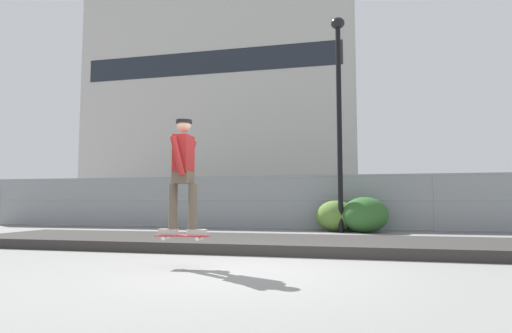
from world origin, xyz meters
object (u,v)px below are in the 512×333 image
object	(u,v)px
skater	(183,168)
street_lamp	(339,97)
skateboard	(182,236)
shrub_left	(336,216)
shrub_center	(365,215)
parked_car_near	(237,204)
parked_car_mid	(367,205)

from	to	relation	value
skater	street_lamp	xyz separation A→B (m)	(2.06, 7.58, 2.81)
skateboard	shrub_left	xyz separation A→B (m)	(1.89, 8.00, 0.04)
shrub_left	shrub_center	bearing A→B (deg)	-18.00
parked_car_near	skater	bearing A→B (deg)	-78.03
skateboard	shrub_left	world-z (taller)	shrub_left
parked_car_near	shrub_center	xyz separation A→B (m)	(5.29, -4.11, -0.29)
skater	parked_car_mid	size ratio (longest dim) A/B	0.39
skateboard	shrub_left	size ratio (longest dim) A/B	0.63
parked_car_near	shrub_center	distance (m)	6.71
parked_car_near	shrub_center	bearing A→B (deg)	-37.82
skateboard	street_lamp	size ratio (longest dim) A/B	0.12
parked_car_mid	shrub_center	bearing A→B (deg)	-92.51
parked_car_mid	shrub_center	distance (m)	3.58
skateboard	parked_car_near	distance (m)	12.09
shrub_center	street_lamp	bearing A→B (deg)	-170.04
parked_car_near	parked_car_mid	size ratio (longest dim) A/B	0.98
street_lamp	shrub_center	world-z (taller)	street_lamp
street_lamp	parked_car_mid	xyz separation A→B (m)	(0.89, 3.69, -3.43)
skateboard	skater	distance (m)	1.00
shrub_left	shrub_center	distance (m)	0.95
street_lamp	parked_car_mid	distance (m)	5.12
shrub_left	shrub_center	xyz separation A→B (m)	(0.90, -0.29, 0.05)
skater	shrub_left	xyz separation A→B (m)	(1.89, 8.00, -0.96)
parked_car_near	shrub_left	size ratio (longest dim) A/B	3.44
street_lamp	parked_car_near	distance (m)	7.11
shrub_center	shrub_left	bearing A→B (deg)	162.00
skateboard	parked_car_near	xyz separation A→B (m)	(-2.50, 11.82, 0.38)
skateboard	street_lamp	distance (m)	8.73
shrub_left	shrub_center	world-z (taller)	shrub_center
skater	parked_car_mid	bearing A→B (deg)	75.36
parked_car_mid	parked_car_near	bearing A→B (deg)	174.27
skateboard	parked_car_near	size ratio (longest dim) A/B	0.18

